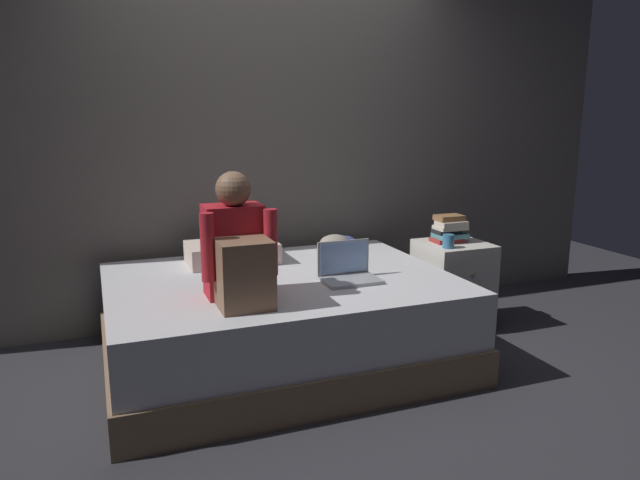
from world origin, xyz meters
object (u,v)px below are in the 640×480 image
(book_stack, at_px, (449,229))
(mug, at_px, (448,241))
(bed, at_px, (281,321))
(nightstand, at_px, (452,285))
(laptop, at_px, (348,271))
(clothes_pile, at_px, (337,243))
(pillow, at_px, (232,252))
(person_sitting, at_px, (238,252))

(book_stack, xyz_separation_m, mug, (-0.11, -0.16, -0.04))
(bed, bearing_deg, nightstand, 7.18)
(laptop, height_order, clothes_pile, laptop)
(book_stack, bearing_deg, bed, -171.07)
(bed, height_order, book_stack, book_stack)
(bed, xyz_separation_m, nightstand, (1.30, 0.16, 0.04))
(nightstand, relative_size, book_stack, 2.54)
(laptop, distance_m, clothes_pile, 0.73)
(mug, bearing_deg, pillow, 163.30)
(nightstand, xyz_separation_m, mug, (-0.13, -0.12, 0.34))
(laptop, bearing_deg, bed, 149.86)
(laptop, bearing_deg, nightstand, 20.76)
(nightstand, distance_m, laptop, 1.06)
(bed, bearing_deg, pillow, 112.24)
(mug, xyz_separation_m, clothes_pile, (-0.60, 0.46, -0.06))
(person_sitting, distance_m, book_stack, 1.69)
(nightstand, height_order, pillow, pillow)
(clothes_pile, bearing_deg, book_stack, -22.91)
(bed, relative_size, pillow, 3.57)
(nightstand, xyz_separation_m, person_sitting, (-1.62, -0.49, 0.48))
(laptop, height_order, mug, laptop)
(bed, relative_size, clothes_pile, 7.32)
(person_sitting, xyz_separation_m, laptop, (0.67, 0.12, -0.20))
(person_sitting, height_order, mug, person_sitting)
(nightstand, xyz_separation_m, pillow, (-1.48, 0.29, 0.30))
(bed, bearing_deg, book_stack, 8.93)
(bed, height_order, clothes_pile, clothes_pile)
(bed, xyz_separation_m, clothes_pile, (0.57, 0.50, 0.32))
(person_sitting, bearing_deg, pillow, 79.82)
(laptop, bearing_deg, clothes_pile, 72.19)
(laptop, bearing_deg, book_stack, 23.17)
(pillow, relative_size, clothes_pile, 2.05)
(bed, bearing_deg, mug, 2.15)
(pillow, bearing_deg, laptop, -50.93)
(nightstand, relative_size, pillow, 1.07)
(book_stack, distance_m, mug, 0.19)
(bed, bearing_deg, clothes_pile, 41.40)
(bed, distance_m, person_sitting, 0.69)
(person_sitting, bearing_deg, clothes_pile, 42.78)
(laptop, relative_size, mug, 3.56)
(bed, distance_m, laptop, 0.51)
(person_sitting, xyz_separation_m, clothes_pile, (0.89, 0.82, -0.20))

